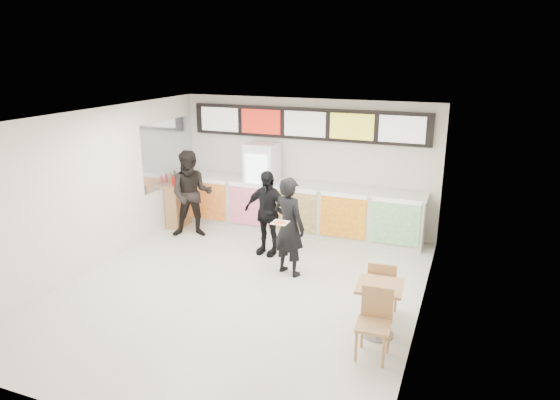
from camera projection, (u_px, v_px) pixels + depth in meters
The scene contains 15 objects.
floor at pixel (241, 289), 8.73m from camera, with size 7.00×7.00×0.00m, color beige.
ceiling at pixel (237, 117), 7.87m from camera, with size 7.00×7.00×0.00m, color white.
wall_back at pixel (306, 165), 11.42m from camera, with size 6.00×6.00×0.00m, color silver.
wall_left at pixel (95, 190), 9.36m from camera, with size 7.00×7.00×0.00m, color silver.
wall_right at pixel (425, 230), 7.25m from camera, with size 7.00×7.00×0.00m, color silver.
service_counter at pixel (300, 208), 11.32m from camera, with size 5.56×0.77×1.14m.
menu_board at pixel (306, 124), 11.07m from camera, with size 5.50×0.14×0.70m.
drinks_fridge at pixel (262, 186), 11.54m from camera, with size 0.70×0.67×2.00m.
mirror_panel at pixel (169, 153), 11.46m from camera, with size 0.01×2.00×1.50m, color #B2B7BF.
customer_main at pixel (289, 227), 9.09m from camera, with size 0.68×0.44×1.85m, color black.
customer_left at pixel (192, 194), 10.99m from camera, with size 0.94×0.74×1.94m, color black.
customer_mid at pixel (267, 213), 10.03m from camera, with size 1.02×0.43×1.75m, color black.
pizza_slice at pixel (280, 222), 8.63m from camera, with size 0.36×0.36×0.02m.
cafe_table at pixel (379, 300), 7.17m from camera, with size 0.69×1.66×0.96m.
condiment_ledge at pixel (181, 203), 11.86m from camera, with size 0.37×0.91×1.21m.
Camera 1 is at (3.55, -7.11, 4.01)m, focal length 32.00 mm.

